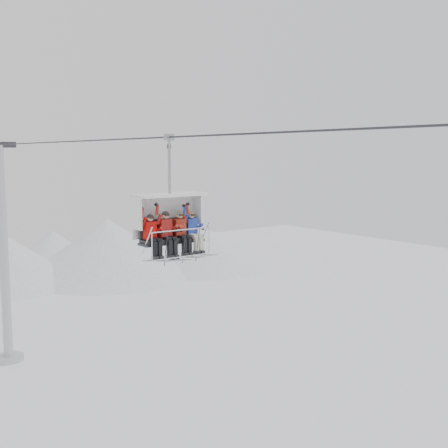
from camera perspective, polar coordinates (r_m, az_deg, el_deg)
lift_tower_right at (r=36.80m, az=-21.41°, el=-4.29°), size 2.00×1.80×13.48m
haul_cable at (r=16.11m, az=-0.00°, el=9.06°), size 0.06×50.00×0.06m
chairlift_carrier at (r=18.74m, az=-5.71°, el=0.73°), size 2.40×1.17×3.98m
skier_far_left at (r=18.13m, az=-7.34°, el=-1.08°), size 0.39×1.69×1.55m
skier_center_left at (r=18.42m, az=-5.82°, el=-0.85°), size 0.41×1.69×1.64m
skier_center_right at (r=18.71m, az=-4.35°, el=-0.76°), size 0.39×1.69×1.57m
skier_far_right at (r=18.97m, az=-3.15°, el=-0.69°), size 0.38×1.69×1.52m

